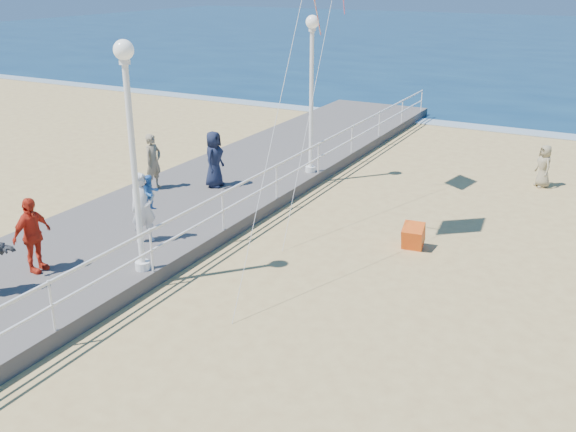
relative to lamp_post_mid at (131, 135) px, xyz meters
The scene contains 13 objects.
ground 6.48m from the lamp_post_mid, ahead, with size 160.00×160.00×0.00m, color tan.
surf_line 21.50m from the lamp_post_mid, 75.37° to the left, with size 160.00×1.20×0.04m, color silver.
boardwalk 4.07m from the lamp_post_mid, behind, with size 5.00×44.00×0.40m, color #66615C.
railing 2.43m from the lamp_post_mid, ahead, with size 0.05×42.00×0.55m.
lamp_post_mid is the anchor object (origin of this frame).
lamp_post_far 9.00m from the lamp_post_mid, 90.00° to the left, with size 0.44×0.44×5.32m.
woman_holding_toddler 2.90m from the lamp_post_mid, 127.62° to the left, with size 0.68×0.45×1.87m, color silver.
toddler_held 2.62m from the lamp_post_mid, 120.78° to the left, with size 0.46×0.36×0.95m, color #3778CF.
spectator_3 3.43m from the lamp_post_mid, 150.07° to the right, with size 1.07×0.44×1.82m, color red.
spectator_4 6.82m from the lamp_post_mid, 108.78° to the left, with size 0.90×0.59×1.85m, color #181E35.
spectator_6 6.59m from the lamp_post_mid, 126.49° to the left, with size 0.66×0.43×1.81m, color gray.
beach_walker_c 14.70m from the lamp_post_mid, 59.47° to the left, with size 0.73×0.47×1.49m, color gray.
box_kite 7.92m from the lamp_post_mid, 45.57° to the left, with size 0.55×0.55×0.60m, color red.
Camera 1 is at (4.22, -10.54, 7.05)m, focal length 40.00 mm.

